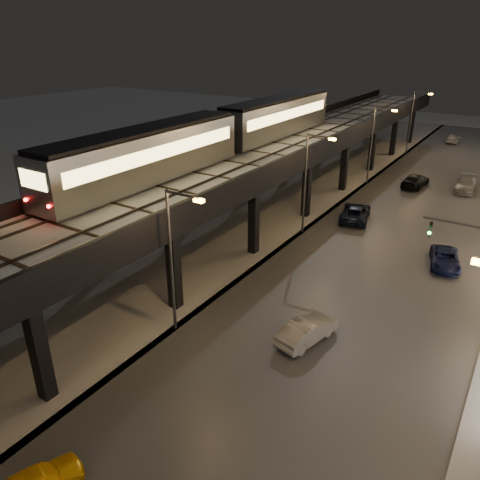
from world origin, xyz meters
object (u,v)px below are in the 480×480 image
Objects in this scene: car_near_white at (307,331)px; car_mid_dark at (415,181)px; car_onc_white at (466,185)px; subway_train at (224,132)px; car_far_white at (453,138)px; car_onc_dark at (445,259)px; car_mid_silver at (355,213)px.

car_mid_dark reaches higher than car_near_white.
car_onc_white is at bearing -81.91° from car_near_white.
car_near_white is (15.17, -13.78, -7.82)m from subway_train.
car_onc_dark is at bearing 99.71° from car_far_white.
car_mid_silver is (10.79, 6.60, -7.77)m from subway_train.
car_onc_white reaches higher than car_onc_dark.
subway_train is 7.56× the size of car_mid_dark.
car_mid_dark is 1.20× the size of car_far_white.
car_near_white reaches higher than car_onc_dark.
car_mid_silver is at bearing -64.76° from car_near_white.
car_onc_white is (5.97, -26.81, 0.01)m from car_far_white.
car_mid_dark is (13.05, 20.54, -7.77)m from subway_train.
car_onc_dark is 21.42m from car_onc_white.
car_onc_dark is at bearing 135.17° from car_mid_silver.
car_onc_white is (7.54, 15.53, -0.01)m from car_mid_silver.
subway_train is 7.59× the size of car_onc_white.
car_mid_dark is at bearing 95.92° from car_onc_dark.
car_onc_dark is 0.88× the size of car_onc_white.
car_onc_white is at bearing 50.37° from subway_train.
car_near_white is 34.39m from car_mid_dark.
car_far_white is 0.84× the size of car_onc_white.
subway_train is 29.77m from car_onc_white.
car_near_white is 62.79m from car_far_white.
car_mid_dark is at bearing 57.57° from subway_train.
car_mid_dark is 1.15× the size of car_onc_dark.
car_far_white is at bearing -104.93° from car_mid_silver.
car_onc_white is (18.33, 22.13, -7.77)m from subway_train.
car_far_white is (-2.81, 62.73, 0.03)m from car_near_white.
car_near_white is 0.79× the size of car_mid_silver.
car_far_white is at bearing 75.83° from subway_train.
car_mid_silver is 1.20× the size of car_onc_dark.
car_far_white is 27.47m from car_onc_white.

